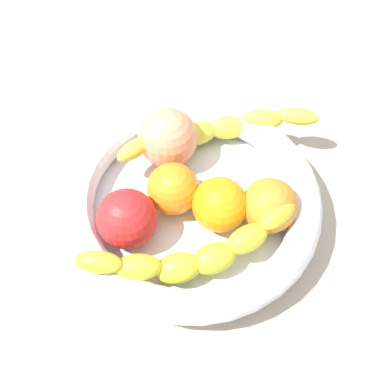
% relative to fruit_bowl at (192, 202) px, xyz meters
% --- Properties ---
extents(kitchen_counter, '(1.20, 1.20, 0.03)m').
position_rel_fruit_bowl_xyz_m(kitchen_counter, '(0.00, 0.00, -0.04)').
color(kitchen_counter, '#B9A892').
rests_on(kitchen_counter, ground).
extents(fruit_bowl, '(0.30, 0.30, 0.05)m').
position_rel_fruit_bowl_xyz_m(fruit_bowl, '(0.00, 0.00, 0.00)').
color(fruit_bowl, silver).
rests_on(fruit_bowl, kitchen_counter).
extents(banana_draped_left, '(0.19, 0.19, 0.05)m').
position_rel_fruit_bowl_xyz_m(banana_draped_left, '(0.02, -0.10, 0.02)').
color(banana_draped_left, yellow).
rests_on(banana_draped_left, fruit_bowl).
extents(banana_draped_right, '(0.18, 0.19, 0.05)m').
position_rel_fruit_bowl_xyz_m(banana_draped_right, '(-0.04, 0.07, 0.02)').
color(banana_draped_right, yellow).
rests_on(banana_draped_right, fruit_bowl).
extents(orange_front, '(0.06, 0.06, 0.06)m').
position_rel_fruit_bowl_xyz_m(orange_front, '(-0.08, -0.03, 0.02)').
color(orange_front, orange).
rests_on(orange_front, fruit_bowl).
extents(orange_mid_left, '(0.06, 0.06, 0.06)m').
position_rel_fruit_bowl_xyz_m(orange_mid_left, '(-0.04, 0.00, 0.02)').
color(orange_mid_left, orange).
rests_on(orange_mid_left, fruit_bowl).
extents(orange_mid_right, '(0.06, 0.06, 0.06)m').
position_rel_fruit_bowl_xyz_m(orange_mid_right, '(0.02, 0.01, 0.02)').
color(orange_mid_right, orange).
rests_on(orange_mid_right, fruit_bowl).
extents(tomato_red, '(0.07, 0.07, 0.07)m').
position_rel_fruit_bowl_xyz_m(tomato_red, '(0.04, 0.07, 0.02)').
color(tomato_red, red).
rests_on(tomato_red, fruit_bowl).
extents(peach_blush, '(0.07, 0.07, 0.07)m').
position_rel_fruit_bowl_xyz_m(peach_blush, '(0.06, -0.05, 0.03)').
color(peach_blush, '#F9986C').
rests_on(peach_blush, fruit_bowl).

